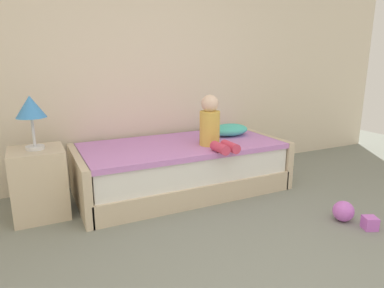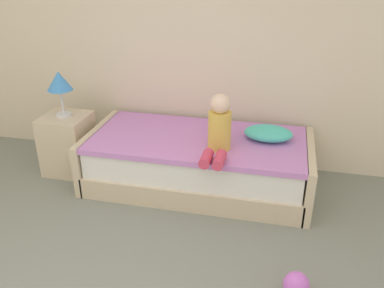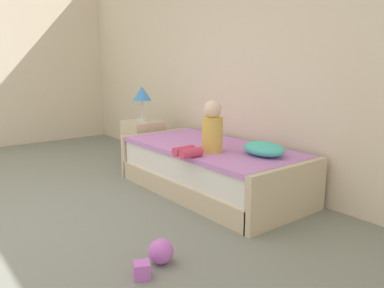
{
  "view_description": "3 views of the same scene",
  "coord_description": "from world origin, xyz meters",
  "px_view_note": "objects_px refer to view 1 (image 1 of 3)",
  "views": [
    {
      "loc": [
        -1.17,
        -1.07,
        1.34
      ],
      "look_at": [
        0.2,
        1.75,
        0.55
      ],
      "focal_mm": 31.81,
      "sensor_mm": 36.0,
      "label": 1
    },
    {
      "loc": [
        0.92,
        -1.37,
        2.08
      ],
      "look_at": [
        0.2,
        1.75,
        0.55
      ],
      "focal_mm": 38.02,
      "sensor_mm": 36.0,
      "label": 2
    },
    {
      "loc": [
        3.18,
        -0.57,
        1.36
      ],
      "look_at": [
        0.2,
        1.75,
        0.55
      ],
      "focal_mm": 35.98,
      "sensor_mm": 36.0,
      "label": 3
    }
  ],
  "objects_px": {
    "child_figure": "(212,126)",
    "toy_block": "(370,223)",
    "table_lamp": "(31,109)",
    "pillow": "(229,130)",
    "bed": "(181,167)",
    "toy_ball": "(343,211)",
    "nightstand": "(39,183)"
  },
  "relations": [
    {
      "from": "child_figure",
      "to": "toy_block",
      "type": "height_order",
      "value": "child_figure"
    },
    {
      "from": "child_figure",
      "to": "bed",
      "type": "bearing_deg",
      "value": 134.96
    },
    {
      "from": "table_lamp",
      "to": "pillow",
      "type": "xyz_separation_m",
      "value": [
        1.99,
        0.11,
        -0.37
      ]
    },
    {
      "from": "bed",
      "to": "nightstand",
      "type": "relative_size",
      "value": 3.52
    },
    {
      "from": "bed",
      "to": "toy_ball",
      "type": "xyz_separation_m",
      "value": [
        0.94,
        -1.25,
        -0.16
      ]
    },
    {
      "from": "nightstand",
      "to": "pillow",
      "type": "bearing_deg",
      "value": 3.3
    },
    {
      "from": "nightstand",
      "to": "bed",
      "type": "bearing_deg",
      "value": 0.61
    },
    {
      "from": "table_lamp",
      "to": "child_figure",
      "type": "xyz_separation_m",
      "value": [
        1.58,
        -0.21,
        -0.23
      ]
    },
    {
      "from": "nightstand",
      "to": "table_lamp",
      "type": "height_order",
      "value": "table_lamp"
    },
    {
      "from": "bed",
      "to": "toy_block",
      "type": "relative_size",
      "value": 20.39
    },
    {
      "from": "bed",
      "to": "child_figure",
      "type": "distance_m",
      "value": 0.56
    },
    {
      "from": "nightstand",
      "to": "child_figure",
      "type": "relative_size",
      "value": 1.18
    },
    {
      "from": "pillow",
      "to": "table_lamp",
      "type": "bearing_deg",
      "value": -176.7
    },
    {
      "from": "nightstand",
      "to": "toy_block",
      "type": "height_order",
      "value": "nightstand"
    },
    {
      "from": "toy_block",
      "to": "pillow",
      "type": "bearing_deg",
      "value": 103.62
    },
    {
      "from": "nightstand",
      "to": "toy_block",
      "type": "xyz_separation_m",
      "value": [
        2.36,
        -1.43,
        -0.25
      ]
    },
    {
      "from": "nightstand",
      "to": "pillow",
      "type": "height_order",
      "value": "pillow"
    },
    {
      "from": "nightstand",
      "to": "toy_block",
      "type": "bearing_deg",
      "value": -31.27
    },
    {
      "from": "nightstand",
      "to": "table_lamp",
      "type": "relative_size",
      "value": 1.33
    },
    {
      "from": "table_lamp",
      "to": "toy_ball",
      "type": "bearing_deg",
      "value": -28.41
    },
    {
      "from": "pillow",
      "to": "toy_ball",
      "type": "height_order",
      "value": "pillow"
    },
    {
      "from": "nightstand",
      "to": "child_figure",
      "type": "height_order",
      "value": "child_figure"
    },
    {
      "from": "nightstand",
      "to": "child_figure",
      "type": "bearing_deg",
      "value": -7.72
    },
    {
      "from": "bed",
      "to": "child_figure",
      "type": "height_order",
      "value": "child_figure"
    },
    {
      "from": "nightstand",
      "to": "toy_ball",
      "type": "distance_m",
      "value": 2.61
    },
    {
      "from": "child_figure",
      "to": "toy_block",
      "type": "relative_size",
      "value": 4.93
    },
    {
      "from": "pillow",
      "to": "toy_block",
      "type": "height_order",
      "value": "pillow"
    },
    {
      "from": "bed",
      "to": "table_lamp",
      "type": "xyz_separation_m",
      "value": [
        -1.35,
        -0.01,
        0.69
      ]
    },
    {
      "from": "pillow",
      "to": "toy_ball",
      "type": "bearing_deg",
      "value": -77.49
    },
    {
      "from": "bed",
      "to": "pillow",
      "type": "bearing_deg",
      "value": 8.92
    },
    {
      "from": "toy_ball",
      "to": "bed",
      "type": "bearing_deg",
      "value": 126.82
    },
    {
      "from": "child_figure",
      "to": "pillow",
      "type": "distance_m",
      "value": 0.54
    }
  ]
}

